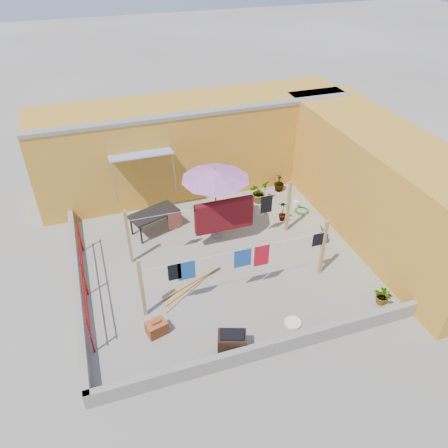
{
  "coord_description": "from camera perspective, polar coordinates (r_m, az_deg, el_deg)",
  "views": [
    {
      "loc": [
        -3.08,
        -9.44,
        8.39
      ],
      "look_at": [
        0.2,
        0.3,
        1.09
      ],
      "focal_mm": 35.0,
      "sensor_mm": 36.0,
      "label": 1
    }
  ],
  "objects": [
    {
      "name": "outdoor_table",
      "position": [
        13.98,
        -9.17,
        1.23
      ],
      "size": [
        1.7,
        1.25,
        0.72
      ],
      "color": "black",
      "rests_on": "ground"
    },
    {
      "name": "plant_back_a",
      "position": [
        15.52,
        4.56,
        4.19
      ],
      "size": [
        0.91,
        0.9,
        0.77
      ],
      "primitive_type": "imported",
      "rotation": [
        0.0,
        0.0,
        0.72
      ],
      "color": "#1C5A19",
      "rests_on": "ground"
    },
    {
      "name": "water_jug_b",
      "position": [
        14.95,
        4.88,
        1.83
      ],
      "size": [
        0.23,
        0.23,
        0.36
      ],
      "color": "white",
      "rests_on": "ground"
    },
    {
      "name": "white_basin",
      "position": [
        11.34,
        8.97,
        -12.62
      ],
      "size": [
        0.44,
        0.44,
        0.08
      ],
      "color": "white",
      "rests_on": "ground"
    },
    {
      "name": "water_jug_a",
      "position": [
        15.41,
        9.33,
        2.51
      ],
      "size": [
        0.21,
        0.21,
        0.33
      ],
      "color": "white",
      "rests_on": "ground"
    },
    {
      "name": "plant_right_b",
      "position": [
        13.79,
        12.84,
        -1.3
      ],
      "size": [
        0.5,
        0.49,
        0.71
      ],
      "primitive_type": "imported",
      "rotation": [
        0.0,
        0.0,
        3.85
      ],
      "color": "#1C5A19",
      "rests_on": "ground"
    },
    {
      "name": "brick_stack",
      "position": [
        11.03,
        -8.78,
        -13.25
      ],
      "size": [
        0.56,
        0.47,
        0.43
      ],
      "color": "#B55729",
      "rests_on": "ground"
    },
    {
      "name": "parapet_left",
      "position": [
        12.53,
        -18.6,
        -7.62
      ],
      "size": [
        0.16,
        7.3,
        0.44
      ],
      "primitive_type": "cube",
      "color": "gray",
      "rests_on": "ground"
    },
    {
      "name": "wall_back",
      "position": [
        16.08,
        -4.05,
        10.36
      ],
      "size": [
        11.0,
        3.27,
        3.21
      ],
      "color": "#C4842B",
      "rests_on": "ground"
    },
    {
      "name": "plant_right_c",
      "position": [
        12.27,
        20.1,
        -8.79
      ],
      "size": [
        0.62,
        0.64,
        0.54
      ],
      "primitive_type": "imported",
      "rotation": [
        0.0,
        0.0,
        5.36
      ],
      "color": "#1C5A19",
      "rests_on": "ground"
    },
    {
      "name": "red_railing",
      "position": [
        12.04,
        -17.91,
        -6.3
      ],
      "size": [
        0.05,
        4.2,
        1.1
      ],
      "color": "maroon",
      "rests_on": "ground"
    },
    {
      "name": "wall_right",
      "position": [
        14.28,
        19.87,
        4.72
      ],
      "size": [
        2.4,
        9.0,
        3.2
      ],
      "primitive_type": "cube",
      "color": "#C4842B",
      "rests_on": "ground"
    },
    {
      "name": "patio_umbrella",
      "position": [
        12.79,
        -1.13,
        6.45
      ],
      "size": [
        2.55,
        2.55,
        2.46
      ],
      "color": "gray",
      "rests_on": "ground"
    },
    {
      "name": "lumber_pile",
      "position": [
        12.14,
        -4.46,
        -8.07
      ],
      "size": [
        1.92,
        1.31,
        0.13
      ],
      "color": "tan",
      "rests_on": "ground"
    },
    {
      "name": "green_hose",
      "position": [
        15.34,
        10.11,
        1.76
      ],
      "size": [
        0.52,
        0.52,
        0.08
      ],
      "color": "#1A751F",
      "rests_on": "ground"
    },
    {
      "name": "parapet_front",
      "position": [
        10.52,
        5.94,
        -15.86
      ],
      "size": [
        8.3,
        0.16,
        0.44
      ],
      "primitive_type": "cube",
      "color": "gray",
      "rests_on": "ground"
    },
    {
      "name": "plant_right_a",
      "position": [
        14.59,
        7.72,
        1.76
      ],
      "size": [
        0.5,
        0.46,
        0.78
      ],
      "primitive_type": "imported",
      "rotation": [
        0.0,
        0.0,
        2.56
      ],
      "color": "#1C5A19",
      "rests_on": "ground"
    },
    {
      "name": "ground",
      "position": [
        13.0,
        -0.41,
        -4.8
      ],
      "size": [
        80.0,
        80.0,
        0.0
      ],
      "primitive_type": "plane",
      "color": "#9E998E",
      "rests_on": "ground"
    },
    {
      "name": "plant_back_b",
      "position": [
        16.26,
        7.22,
        5.41
      ],
      "size": [
        0.4,
        0.4,
        0.68
      ],
      "primitive_type": "imported",
      "rotation": [
        0.0,
        0.0,
        1.63
      ],
      "color": "#1C5A19",
      "rests_on": "ground"
    },
    {
      "name": "clothesline_rig",
      "position": [
        12.88,
        0.06,
        0.45
      ],
      "size": [
        5.09,
        2.35,
        1.8
      ],
      "color": "tan",
      "rests_on": "ground"
    },
    {
      "name": "brazier",
      "position": [
        10.48,
        1.05,
        -15.23
      ],
      "size": [
        0.77,
        0.63,
        0.59
      ],
      "color": "black",
      "rests_on": "ground"
    }
  ]
}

